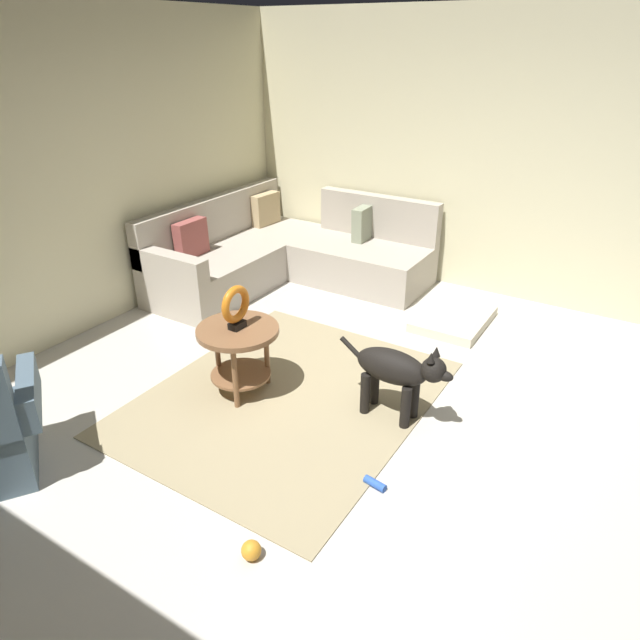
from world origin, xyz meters
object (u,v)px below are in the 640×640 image
(dog_toy_rope, at_px, (375,484))
(dog_toy_ball, at_px, (251,550))
(torus_sculpture, at_px, (236,306))
(dog, at_px, (397,371))
(sectional_couch, at_px, (284,256))
(side_table, at_px, (239,343))
(dog_bed_mat, at_px, (453,319))

(dog_toy_rope, bearing_deg, dog_toy_ball, 158.84)
(torus_sculpture, bearing_deg, dog, -74.43)
(dog_toy_ball, bearing_deg, dog_toy_rope, -21.16)
(sectional_couch, distance_m, dog, 2.65)
(dog_toy_ball, bearing_deg, dog, -4.02)
(dog, xyz_separation_m, dog_toy_ball, (-1.49, 0.10, -0.32))
(side_table, height_order, dog_toy_ball, side_table)
(torus_sculpture, bearing_deg, dog_toy_rope, -106.14)
(sectional_couch, height_order, dog, sectional_couch)
(torus_sculpture, bearing_deg, sectional_couch, 26.40)
(dog_bed_mat, xyz_separation_m, dog, (-1.62, -0.15, 0.33))
(side_table, bearing_deg, dog_bed_mat, -26.57)
(torus_sculpture, xyz_separation_m, dog_bed_mat, (1.94, -0.97, -0.67))
(sectional_couch, xyz_separation_m, dog_toy_rope, (-2.33, -2.29, -0.27))
(sectional_couch, relative_size, side_table, 3.75)
(dog_bed_mat, relative_size, dog, 0.94)
(sectional_couch, distance_m, dog_toy_ball, 3.71)
(sectional_couch, height_order, dog_toy_ball, sectional_couch)
(torus_sculpture, distance_m, dog, 1.21)
(dog_bed_mat, height_order, dog_toy_rope, dog_bed_mat)
(dog_bed_mat, height_order, dog, dog)
(sectional_couch, relative_size, dog, 2.65)
(dog_toy_ball, height_order, dog_toy_rope, dog_toy_ball)
(dog_bed_mat, xyz_separation_m, dog_toy_ball, (-3.12, -0.05, 0.01))
(side_table, distance_m, dog_bed_mat, 2.20)
(torus_sculpture, distance_m, dog_toy_ball, 1.69)
(dog_bed_mat, distance_m, dog_toy_rope, 2.35)
(dog_bed_mat, distance_m, dog_toy_ball, 3.12)
(dog, bearing_deg, dog_toy_ball, -2.98)
(side_table, height_order, dog_bed_mat, side_table)
(sectional_couch, xyz_separation_m, dog_toy_ball, (-3.13, -1.98, -0.24))
(dog, relative_size, dog_toy_ball, 8.01)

